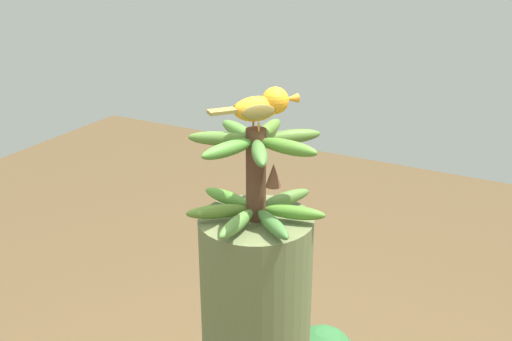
% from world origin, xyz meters
% --- Properties ---
extents(banana_bunch, '(0.33, 0.32, 0.22)m').
position_xyz_m(banana_bunch, '(0.00, -0.00, 1.47)').
color(banana_bunch, '#4C2D1E').
rests_on(banana_bunch, banana_tree).
extents(perched_bird, '(0.16, 0.18, 0.09)m').
position_xyz_m(perched_bird, '(0.01, 0.01, 1.64)').
color(perched_bird, '#C68933').
rests_on(perched_bird, banana_bunch).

